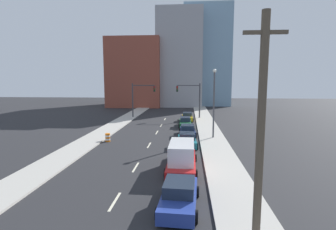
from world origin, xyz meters
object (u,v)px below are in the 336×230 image
(utility_pole_right_near, at_px, (260,136))
(sedan_teal, at_px, (187,140))
(traffic_signal_right, at_px, (193,96))
(sedan_green, at_px, (185,122))
(sedan_navy, at_px, (187,131))
(sedan_yellow, at_px, (187,117))
(street_lamp, at_px, (214,99))
(box_truck_red, at_px, (182,157))
(traffic_signal_left, at_px, (139,96))
(sedan_blue, at_px, (179,195))
(traffic_barrel, at_px, (108,138))

(utility_pole_right_near, relative_size, sedan_teal, 2.13)
(traffic_signal_right, relative_size, sedan_green, 1.35)
(traffic_signal_right, bearing_deg, sedan_teal, -92.60)
(sedan_green, bearing_deg, sedan_teal, -89.72)
(sedan_teal, relative_size, sedan_navy, 0.96)
(sedan_navy, bearing_deg, sedan_green, 90.53)
(sedan_yellow, bearing_deg, street_lamp, -79.06)
(box_truck_red, xyz_separation_m, sedan_yellow, (0.31, 25.27, -0.35))
(sedan_teal, distance_m, sedan_yellow, 17.87)
(street_lamp, relative_size, box_truck_red, 1.32)
(traffic_signal_left, relative_size, street_lamp, 0.78)
(street_lamp, xyz_separation_m, sedan_blue, (-3.49, -17.71, -4.15))
(traffic_barrel, height_order, sedan_navy, sedan_navy)
(box_truck_red, height_order, sedan_navy, box_truck_red)
(sedan_yellow, bearing_deg, sedan_green, -94.78)
(utility_pole_right_near, height_order, box_truck_red, utility_pole_right_near)
(sedan_teal, relative_size, sedan_yellow, 1.02)
(box_truck_red, bearing_deg, traffic_signal_right, 88.09)
(traffic_signal_left, height_order, utility_pole_right_near, utility_pole_right_near)
(sedan_navy, distance_m, sedan_green, 6.61)
(traffic_barrel, xyz_separation_m, sedan_green, (8.81, 10.65, 0.20))
(traffic_barrel, xyz_separation_m, box_truck_red, (8.77, -8.90, 0.56))
(utility_pole_right_near, height_order, sedan_blue, utility_pole_right_near)
(utility_pole_right_near, distance_m, sedan_blue, 6.46)
(utility_pole_right_near, bearing_deg, sedan_green, 96.18)
(traffic_barrel, bearing_deg, street_lamp, 11.72)
(traffic_signal_right, relative_size, utility_pole_right_near, 0.68)
(traffic_barrel, distance_m, sedan_blue, 17.53)
(street_lamp, distance_m, sedan_teal, 6.60)
(traffic_signal_right, distance_m, traffic_barrel, 22.30)
(traffic_barrel, distance_m, street_lamp, 13.29)
(sedan_teal, bearing_deg, traffic_signal_left, 110.63)
(traffic_signal_left, distance_m, traffic_signal_right, 10.08)
(traffic_signal_left, bearing_deg, sedan_navy, -59.40)
(traffic_signal_right, relative_size, sedan_yellow, 1.48)
(traffic_barrel, height_order, sedan_green, sedan_green)
(utility_pole_right_near, distance_m, sedan_teal, 18.11)
(sedan_yellow, bearing_deg, sedan_teal, -91.92)
(sedan_teal, bearing_deg, traffic_signal_right, 84.57)
(traffic_barrel, relative_size, sedan_yellow, 0.22)
(sedan_navy, bearing_deg, box_truck_red, -94.38)
(traffic_barrel, relative_size, box_truck_red, 0.15)
(traffic_barrel, relative_size, sedan_green, 0.20)
(traffic_signal_left, relative_size, sedan_yellow, 1.48)
(traffic_signal_left, bearing_deg, sedan_blue, -75.80)
(sedan_yellow, bearing_deg, box_truck_red, -92.84)
(box_truck_red, height_order, sedan_green, box_truck_red)
(sedan_navy, xyz_separation_m, sedan_green, (-0.36, 6.60, 0.02))
(sedan_blue, bearing_deg, traffic_signal_left, 107.36)
(utility_pole_right_near, xyz_separation_m, box_truck_red, (-3.24, 9.98, -3.86))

